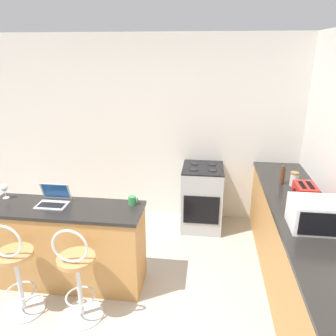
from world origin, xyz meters
TOP-DOWN VIEW (x-y plane):
  - wall_back at (0.00, 2.54)m, footprint 12.00×0.06m
  - breakfast_bar at (-0.54, 0.82)m, footprint 1.60×0.51m
  - counter_right at (1.84, 1.01)m, footprint 0.64×3.04m
  - bar_stool_near at (-0.83, 0.34)m, footprint 0.40×0.40m
  - bar_stool_far at (-0.25, 0.34)m, footprint 0.40×0.40m
  - laptop at (-0.67, 0.89)m, footprint 0.31×0.25m
  - microwave at (1.87, 0.71)m, footprint 0.50×0.36m
  - toaster at (1.88, 1.24)m, footprint 0.22×0.29m
  - stove_range at (0.82, 2.19)m, footprint 0.55×0.61m
  - mug_green at (0.13, 0.97)m, footprint 0.10×0.08m
  - pepper_mill at (1.75, 1.72)m, footprint 0.05×0.05m
  - wine_glass_short at (-1.24, 0.95)m, footprint 0.08×0.08m
  - storage_jar at (1.88, 1.69)m, footprint 0.09×0.09m
  - mug_blue at (2.03, 1.61)m, footprint 0.10×0.08m

SIDE VIEW (x-z plane):
  - stove_range at x=0.82m, z-range 0.00..0.89m
  - counter_right at x=1.84m, z-range 0.00..0.89m
  - breakfast_bar at x=-0.54m, z-range 0.00..0.89m
  - bar_stool_near at x=-0.83m, z-range -0.03..0.95m
  - bar_stool_far at x=-0.25m, z-range -0.03..0.95m
  - mug_green at x=0.13m, z-range 0.89..0.98m
  - mug_blue at x=2.03m, z-range 0.89..0.99m
  - laptop at x=-0.67m, z-range 0.84..1.04m
  - storage_jar at x=1.88m, z-range 0.89..1.06m
  - toaster at x=1.88m, z-range 0.89..1.08m
  - pepper_mill at x=1.75m, z-range 0.88..1.12m
  - wine_glass_short at x=-1.24m, z-range 0.93..1.09m
  - microwave at x=1.87m, z-range 0.89..1.15m
  - wall_back at x=0.00m, z-range 0.00..2.60m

